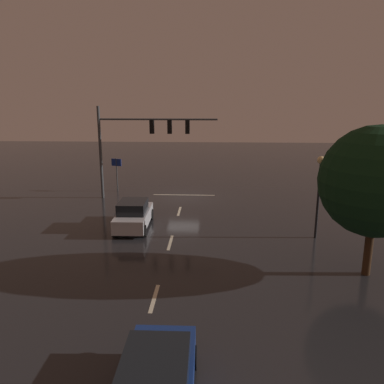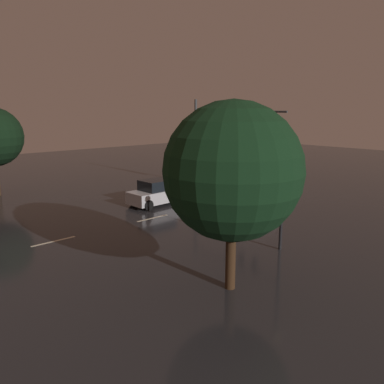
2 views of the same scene
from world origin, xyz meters
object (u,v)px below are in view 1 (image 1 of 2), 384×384
object	(u,v)px
traffic_signal_assembly	(142,135)
tree_left_near	(376,182)
street_lamp_left_kerb	(320,181)
route_sign	(117,168)
car_approaching	(134,215)

from	to	relation	value
traffic_signal_assembly	tree_left_near	distance (m)	17.82
street_lamp_left_kerb	route_sign	xyz separation A→B (m)	(13.83, -10.58, -1.25)
traffic_signal_assembly	route_sign	xyz separation A→B (m)	(2.61, -2.26, -2.91)
route_sign	tree_left_near	distance (m)	21.36
car_approaching	route_sign	size ratio (longest dim) A/B	1.56
tree_left_near	traffic_signal_assembly	bearing A→B (deg)	-46.50
traffic_signal_assembly	route_sign	distance (m)	4.51
car_approaching	tree_left_near	world-z (taller)	tree_left_near
car_approaching	tree_left_near	size ratio (longest dim) A/B	0.66
route_sign	tree_left_near	xyz separation A→B (m)	(-14.87, 15.17, 2.21)
traffic_signal_assembly	street_lamp_left_kerb	distance (m)	14.06
street_lamp_left_kerb	route_sign	size ratio (longest dim) A/B	1.65
car_approaching	street_lamp_left_kerb	size ratio (longest dim) A/B	0.95
traffic_signal_assembly	car_approaching	world-z (taller)	traffic_signal_assembly
route_sign	tree_left_near	size ratio (longest dim) A/B	0.43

